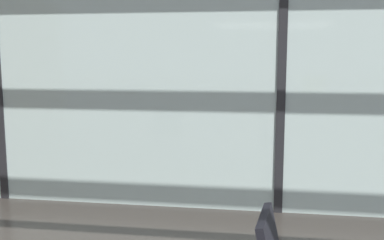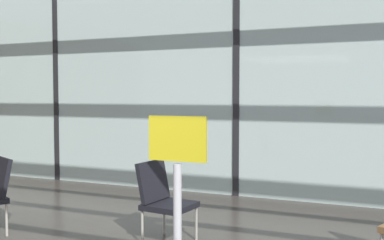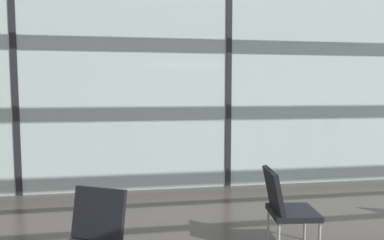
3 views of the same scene
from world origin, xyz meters
name	(u,v)px [view 1 (image 1 of 3)]	position (x,y,z in m)	size (l,w,h in m)	color
glass_curtain_wall	(282,63)	(0.00, 5.20, 1.76)	(14.00, 0.08, 3.52)	#A3B7B2
window_mullion_1	(282,63)	(0.00, 5.20, 1.76)	(0.10, 0.12, 3.52)	black
parked_airplane	(229,36)	(-0.93, 9.97, 2.26)	(13.70, 4.53, 4.53)	#B2BCD6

